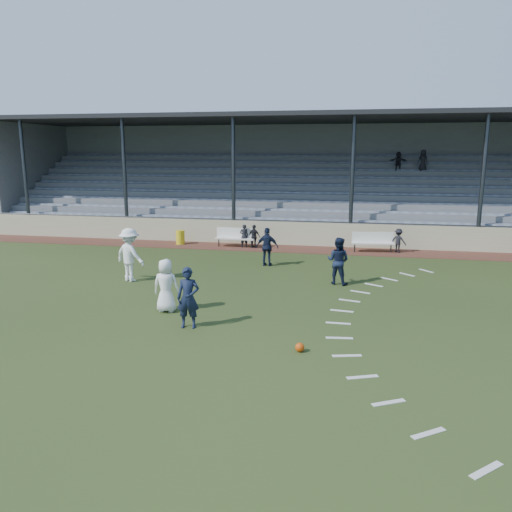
% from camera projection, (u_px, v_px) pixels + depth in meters
% --- Properties ---
extents(ground, '(90.00, 90.00, 0.00)m').
position_uv_depth(ground, '(239.00, 317.00, 14.53)').
color(ground, '#283716').
rests_on(ground, ground).
extents(cinder_track, '(34.00, 2.00, 0.02)m').
position_uv_depth(cinder_track, '(287.00, 249.00, 24.61)').
color(cinder_track, '#4E291F').
rests_on(cinder_track, ground).
extents(retaining_wall, '(34.00, 0.18, 1.20)m').
position_uv_depth(retaining_wall, '(290.00, 234.00, 25.49)').
color(retaining_wall, '#B6AF8C').
rests_on(retaining_wall, ground).
extents(bench_left, '(2.02, 0.54, 0.95)m').
position_uv_depth(bench_left, '(235.00, 236.00, 24.97)').
color(bench_left, silver).
rests_on(bench_left, cinder_track).
extents(bench_right, '(2.03, 0.69, 0.95)m').
position_uv_depth(bench_right, '(373.00, 240.00, 23.70)').
color(bench_right, silver).
rests_on(bench_right, cinder_track).
extents(trash_bin, '(0.45, 0.45, 0.71)m').
position_uv_depth(trash_bin, '(180.00, 237.00, 25.71)').
color(trash_bin, gold).
rests_on(trash_bin, cinder_track).
extents(football, '(0.22, 0.22, 0.22)m').
position_uv_depth(football, '(300.00, 347.00, 12.00)').
color(football, '#C1430B').
rests_on(football, ground).
extents(player_white_lead, '(0.80, 0.54, 1.61)m').
position_uv_depth(player_white_lead, '(166.00, 286.00, 14.88)').
color(player_white_lead, white).
rests_on(player_white_lead, ground).
extents(player_navy_lead, '(0.66, 0.47, 1.68)m').
position_uv_depth(player_navy_lead, '(188.00, 298.00, 13.51)').
color(player_navy_lead, '#121A32').
rests_on(player_navy_lead, ground).
extents(player_navy_mid, '(0.99, 0.87, 1.72)m').
position_uv_depth(player_navy_mid, '(338.00, 261.00, 17.97)').
color(player_navy_mid, '#121A32').
rests_on(player_navy_mid, ground).
extents(player_white_wing, '(1.46, 1.16, 1.98)m').
position_uv_depth(player_white_wing, '(130.00, 255.00, 18.38)').
color(player_white_wing, white).
rests_on(player_white_wing, ground).
extents(player_navy_wing, '(0.98, 0.47, 1.62)m').
position_uv_depth(player_navy_wing, '(267.00, 247.00, 20.84)').
color(player_navy_wing, '#121A32').
rests_on(player_navy_wing, ground).
extents(sub_left_near, '(0.49, 0.40, 1.16)m').
position_uv_depth(sub_left_near, '(244.00, 236.00, 24.80)').
color(sub_left_near, black).
rests_on(sub_left_near, cinder_track).
extents(sub_left_far, '(0.73, 0.52, 1.14)m').
position_uv_depth(sub_left_far, '(254.00, 236.00, 24.72)').
color(sub_left_far, black).
rests_on(sub_left_far, cinder_track).
extents(sub_right, '(0.84, 0.68, 1.14)m').
position_uv_depth(sub_right, '(398.00, 241.00, 23.57)').
color(sub_right, black).
rests_on(sub_right, cinder_track).
extents(grandstand, '(34.60, 9.00, 6.61)m').
position_uv_depth(grandstand, '(301.00, 194.00, 29.68)').
color(grandstand, slate).
rests_on(grandstand, ground).
extents(penalty_arc, '(3.89, 14.63, 0.01)m').
position_uv_depth(penalty_arc, '(385.00, 326.00, 13.75)').
color(penalty_arc, silver).
rests_on(penalty_arc, ground).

